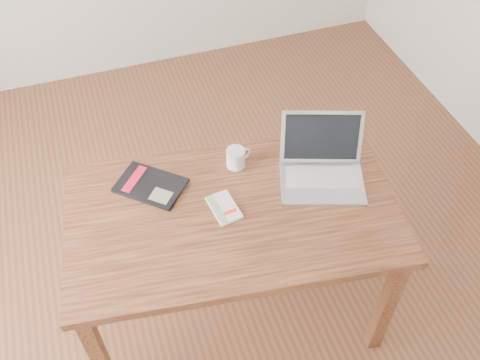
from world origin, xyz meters
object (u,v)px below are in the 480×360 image
object	(u,v)px
laptop	(322,166)
coffee_mug	(236,157)
desk	(233,224)
black_guidebook	(150,185)
white_guidebook	(224,208)

from	to	relation	value
laptop	coffee_mug	distance (m)	0.36
desk	coffee_mug	world-z (taller)	coffee_mug
black_guidebook	coffee_mug	bearing A→B (deg)	-48.31
black_guidebook	coffee_mug	world-z (taller)	coffee_mug
black_guidebook	laptop	size ratio (longest dim) A/B	0.75
laptop	black_guidebook	bearing A→B (deg)	-174.03
coffee_mug	white_guidebook	bearing A→B (deg)	-134.08
white_guidebook	laptop	bearing A→B (deg)	-1.64
desk	black_guidebook	xyz separation A→B (m)	(-0.28, 0.23, 0.10)
white_guidebook	coffee_mug	world-z (taller)	coffee_mug
desk	white_guidebook	bearing A→B (deg)	154.01
desk	white_guidebook	distance (m)	0.10
desk	coffee_mug	xyz separation A→B (m)	(0.09, 0.23, 0.13)
white_guidebook	laptop	distance (m)	0.44
black_guidebook	laptop	xyz separation A→B (m)	(0.69, -0.17, 0.04)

